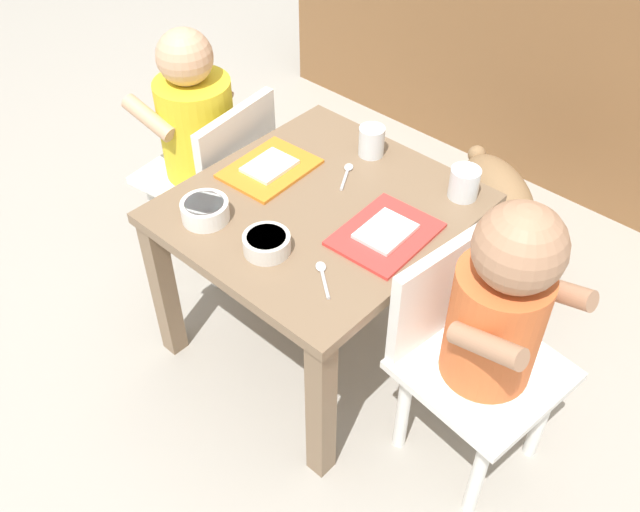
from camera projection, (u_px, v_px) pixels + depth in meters
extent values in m
plane|color=#9E998E|center=(320.00, 336.00, 1.76)|extent=(7.00, 7.00, 0.00)
cube|color=brown|center=(571.00, 22.00, 2.03)|extent=(1.92, 0.30, 0.93)
cube|color=#7A6047|center=(320.00, 209.00, 1.48)|extent=(0.55, 0.59, 0.03)
cube|color=#7A6047|center=(164.00, 289.00, 1.60)|extent=(0.04, 0.04, 0.40)
cube|color=#7A6047|center=(321.00, 410.00, 1.36)|extent=(0.04, 0.04, 0.40)
cube|color=#7A6047|center=(319.00, 186.00, 1.89)|extent=(0.04, 0.04, 0.40)
cube|color=#7A6047|center=(472.00, 271.00, 1.64)|extent=(0.04, 0.04, 0.40)
cube|color=white|center=(204.00, 173.00, 1.82)|extent=(0.31, 0.31, 0.02)
cube|color=white|center=(238.00, 151.00, 1.68)|extent=(0.06, 0.27, 0.22)
cylinder|color=yellow|center=(198.00, 128.00, 1.72)|extent=(0.19, 0.19, 0.25)
sphere|color=tan|center=(185.00, 57.00, 1.60)|extent=(0.13, 0.13, 0.13)
cylinder|color=white|center=(207.00, 184.00, 2.01)|extent=(0.03, 0.03, 0.26)
cylinder|color=white|center=(157.00, 220.00, 1.89)|extent=(0.03, 0.03, 0.26)
cylinder|color=white|center=(261.00, 209.00, 1.93)|extent=(0.03, 0.03, 0.26)
cylinder|color=white|center=(212.00, 248.00, 1.81)|extent=(0.03, 0.03, 0.26)
cylinder|color=tan|center=(208.00, 82.00, 1.76)|extent=(0.15, 0.06, 0.09)
cylinder|color=tan|center=(149.00, 118.00, 1.64)|extent=(0.15, 0.06, 0.09)
cube|color=white|center=(483.00, 370.00, 1.35)|extent=(0.31, 0.31, 0.02)
cube|color=white|center=(440.00, 291.00, 1.34)|extent=(0.06, 0.27, 0.22)
cylinder|color=#D86633|center=(494.00, 325.00, 1.26)|extent=(0.17, 0.17, 0.25)
sphere|color=#A87A5B|center=(520.00, 248.00, 1.12)|extent=(0.16, 0.16, 0.16)
cylinder|color=white|center=(478.00, 474.00, 1.34)|extent=(0.03, 0.03, 0.26)
cylinder|color=white|center=(541.00, 416.00, 1.43)|extent=(0.03, 0.03, 0.26)
cylinder|color=white|center=(403.00, 408.00, 1.45)|extent=(0.03, 0.03, 0.26)
cylinder|color=white|center=(467.00, 358.00, 1.54)|extent=(0.03, 0.03, 0.26)
cylinder|color=#A87A5B|center=(487.00, 345.00, 1.14)|extent=(0.15, 0.06, 0.09)
cylinder|color=#A87A5B|center=(557.00, 290.00, 1.23)|extent=(0.15, 0.06, 0.09)
ellipsoid|color=olive|center=(497.00, 197.00, 1.85)|extent=(0.35, 0.31, 0.17)
sphere|color=olive|center=(531.00, 228.00, 1.69)|extent=(0.11, 0.11, 0.11)
sphere|color=black|center=(538.00, 240.00, 1.66)|extent=(0.05, 0.05, 0.05)
torus|color=green|center=(524.00, 224.00, 1.72)|extent=(0.08, 0.10, 0.10)
sphere|color=olive|center=(477.00, 154.00, 1.93)|extent=(0.05, 0.05, 0.05)
cylinder|color=olive|center=(485.00, 259.00, 1.87)|extent=(0.04, 0.04, 0.14)
cylinder|color=olive|center=(518.00, 254.00, 1.89)|extent=(0.04, 0.04, 0.14)
cylinder|color=olive|center=(461.00, 219.00, 2.00)|extent=(0.04, 0.04, 0.14)
cylinder|color=olive|center=(492.00, 214.00, 2.01)|extent=(0.04, 0.04, 0.14)
cube|color=orange|center=(270.00, 169.00, 1.56)|extent=(0.16, 0.21, 0.01)
cube|color=white|center=(270.00, 166.00, 1.55)|extent=(0.09, 0.11, 0.01)
cube|color=red|center=(385.00, 234.00, 1.39)|extent=(0.17, 0.21, 0.01)
cube|color=white|center=(386.00, 231.00, 1.39)|extent=(0.09, 0.12, 0.01)
cylinder|color=white|center=(372.00, 141.00, 1.58)|extent=(0.06, 0.06, 0.07)
cylinder|color=silver|center=(371.00, 145.00, 1.59)|extent=(0.05, 0.05, 0.05)
cylinder|color=white|center=(464.00, 183.00, 1.47)|extent=(0.06, 0.06, 0.07)
cylinder|color=silver|center=(463.00, 190.00, 1.48)|extent=(0.06, 0.06, 0.03)
cylinder|color=silver|center=(267.00, 244.00, 1.35)|extent=(0.09, 0.09, 0.04)
cylinder|color=#4C8C33|center=(266.00, 238.00, 1.34)|extent=(0.08, 0.08, 0.01)
cylinder|color=white|center=(205.00, 211.00, 1.42)|extent=(0.10, 0.10, 0.04)
cylinder|color=#D84C33|center=(204.00, 204.00, 1.41)|extent=(0.08, 0.08, 0.01)
cylinder|color=silver|center=(325.00, 284.00, 1.29)|extent=(0.06, 0.05, 0.01)
ellipsoid|color=silver|center=(321.00, 266.00, 1.33)|extent=(0.03, 0.03, 0.01)
cylinder|color=silver|center=(345.00, 179.00, 1.53)|extent=(0.04, 0.07, 0.01)
ellipsoid|color=silver|center=(349.00, 167.00, 1.56)|extent=(0.03, 0.03, 0.01)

